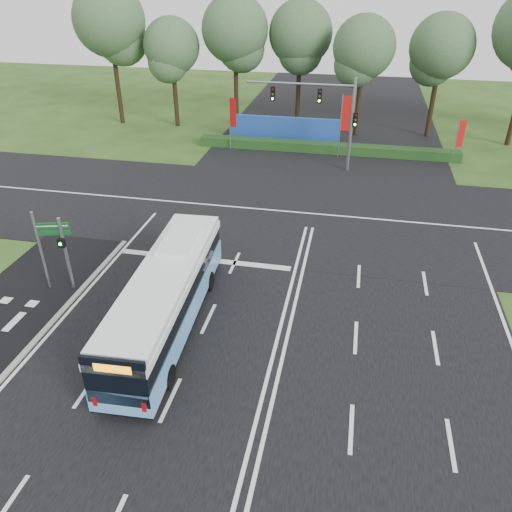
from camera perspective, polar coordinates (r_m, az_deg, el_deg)
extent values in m
plane|color=#2A4517|center=(22.35, 2.78, -8.28)|extent=(120.00, 120.00, 0.00)
cube|color=black|center=(22.34, 2.78, -8.23)|extent=(20.00, 120.00, 0.04)
cube|color=black|center=(32.53, 6.16, 4.83)|extent=(120.00, 14.00, 0.05)
cube|color=gray|center=(23.55, -23.90, -8.86)|extent=(0.25, 18.00, 0.12)
cube|color=#5E9CD9|center=(22.16, -10.00, -5.93)|extent=(2.88, 11.22, 1.02)
cube|color=black|center=(22.44, -9.90, -6.88)|extent=(2.86, 11.17, 0.28)
cube|color=black|center=(21.64, -10.22, -3.95)|extent=(2.78, 11.05, 0.88)
cube|color=white|center=(21.33, -10.35, -2.71)|extent=(2.88, 11.22, 0.32)
cube|color=white|center=(21.16, -10.43, -1.98)|extent=(2.81, 10.78, 0.32)
cube|color=white|center=(22.91, -8.74, 1.67)|extent=(1.62, 2.85, 0.23)
cube|color=black|center=(17.67, -15.74, -13.73)|extent=(2.25, 0.23, 2.04)
cube|color=orange|center=(17.21, -16.09, -12.26)|extent=(1.30, 0.13, 0.32)
cylinder|color=black|center=(25.21, -10.11, -2.44)|extent=(0.31, 0.98, 0.96)
cylinder|color=black|center=(24.65, -5.34, -2.88)|extent=(0.31, 0.98, 0.96)
cylinder|color=black|center=(20.34, -15.85, -12.51)|extent=(0.31, 0.98, 0.96)
cylinder|color=black|center=(19.65, -9.92, -13.45)|extent=(0.31, 0.98, 0.96)
cylinder|color=gray|center=(25.56, -20.86, 0.17)|extent=(0.15, 0.15, 3.87)
cube|color=black|center=(25.10, -21.35, 1.39)|extent=(0.32, 0.21, 0.44)
sphere|color=#19F233|center=(25.03, -21.47, 1.28)|extent=(0.15, 0.15, 0.15)
cylinder|color=gray|center=(25.90, -23.33, 0.44)|extent=(0.13, 0.13, 4.19)
cube|color=#0C4418|center=(25.05, -22.26, 3.21)|extent=(1.53, 0.48, 0.31)
cube|color=#0C4418|center=(25.21, -22.10, 2.47)|extent=(1.53, 0.48, 0.23)
cube|color=white|center=(25.02, -22.30, 3.18)|extent=(1.41, 0.41, 0.04)
cylinder|color=gray|center=(43.94, -3.00, 14.89)|extent=(0.07, 0.07, 4.53)
cube|color=#A1100D|center=(43.53, -2.65, 16.05)|extent=(0.59, 0.23, 2.42)
cylinder|color=gray|center=(42.22, 9.60, 14.33)|extent=(0.08, 0.08, 5.17)
cube|color=#A1100D|center=(41.96, 10.26, 15.72)|extent=(0.69, 0.10, 2.76)
cylinder|color=gray|center=(42.32, 21.81, 11.76)|extent=(0.06, 0.06, 3.91)
cube|color=#A1100D|center=(42.21, 22.39, 12.79)|extent=(0.51, 0.17, 2.08)
cylinder|color=gray|center=(39.22, 10.84, 14.38)|extent=(0.24, 0.24, 7.00)
cylinder|color=gray|center=(38.80, 5.04, 19.02)|extent=(8.00, 0.16, 0.16)
cube|color=black|center=(38.82, 7.29, 17.70)|extent=(0.32, 0.28, 1.05)
cube|color=black|center=(39.25, 1.94, 18.05)|extent=(0.32, 0.28, 1.05)
cube|color=black|center=(39.09, 11.29, 15.05)|extent=(0.32, 0.28, 1.05)
cube|color=#173A15|center=(44.01, 8.00, 12.13)|extent=(22.00, 1.20, 0.80)
cube|color=#1D46A0|center=(46.57, 3.26, 14.28)|extent=(10.00, 0.30, 2.20)
cylinder|color=black|center=(53.49, -15.64, 19.17)|extent=(0.44, 0.44, 9.06)
sphere|color=#355130|center=(52.84, -16.45, 24.47)|extent=(6.68, 6.68, 6.68)
cylinder|color=black|center=(51.43, -9.25, 18.29)|extent=(0.44, 0.44, 7.06)
sphere|color=#355130|center=(50.78, -9.64, 22.59)|extent=(5.20, 5.20, 5.20)
cylinder|color=black|center=(51.10, -2.29, 19.31)|extent=(0.44, 0.44, 8.38)
sphere|color=#355130|center=(50.43, -2.41, 24.48)|extent=(6.17, 6.17, 6.17)
cylinder|color=black|center=(51.45, 4.88, 19.12)|extent=(0.44, 0.44, 8.05)
sphere|color=#355130|center=(50.78, 5.12, 24.05)|extent=(5.93, 5.93, 5.93)
cylinder|color=black|center=(48.56, 11.72, 17.56)|extent=(0.44, 0.44, 7.38)
sphere|color=#355130|center=(47.86, 12.27, 22.31)|extent=(5.44, 5.44, 5.44)
cylinder|color=black|center=(49.84, 19.62, 16.89)|extent=(0.44, 0.44, 7.50)
sphere|color=#355130|center=(49.16, 20.51, 21.55)|extent=(5.53, 5.53, 5.53)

